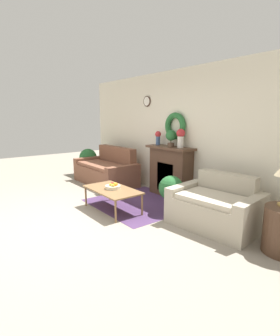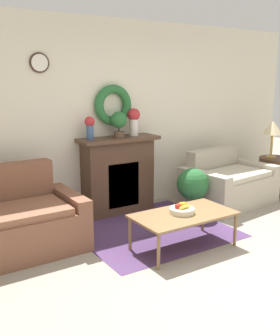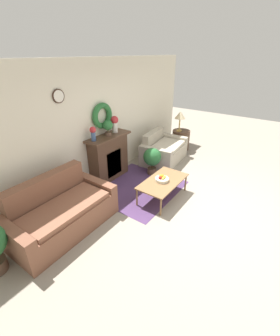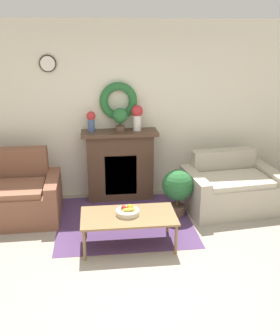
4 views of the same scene
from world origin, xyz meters
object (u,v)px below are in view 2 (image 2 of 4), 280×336
Objects in this scene: loveseat_right at (228,184)px; potted_plant_floor_by_loveseat at (193,186)px; side_table_by_loveseat at (275,175)px; potted_plant_on_mantel at (119,122)px; fireplace at (118,175)px; table_lamp at (273,129)px; vase_on_mantel_right at (134,120)px; fruit_bowl at (182,209)px; vase_on_mantel_left at (90,126)px; coffee_table at (184,216)px.

loveseat_right reaches higher than potted_plant_floor_by_loveseat.
side_table_by_loveseat is 1.73× the size of potted_plant_on_mantel.
fireplace is 1.90× the size of table_lamp.
vase_on_mantel_right is at bearing 123.96° from potted_plant_floor_by_loveseat.
table_lamp is 2.42m from vase_on_mantel_right.
vase_on_mantel_right is at bearing 79.30° from fruit_bowl.
potted_plant_on_mantel reaches higher than fireplace.
fireplace is at bearing 89.68° from fruit_bowl.
loveseat_right is 4.03× the size of potted_plant_on_mantel.
fireplace is 0.81m from vase_on_mantel_right.
vase_on_mantel_left reaches higher than potted_plant_floor_by_loveseat.
fruit_bowl is (-0.01, 0.02, 0.07)m from coffee_table.
side_table_by_loveseat is 2.91m from potted_plant_on_mantel.
vase_on_mantel_right reaches higher than loveseat_right.
loveseat_right is 0.87m from potted_plant_floor_by_loveseat.
potted_plant_on_mantel is at bearing 168.00° from side_table_by_loveseat.
table_lamp is (2.62, -0.53, 0.53)m from fireplace.
potted_plant_floor_by_loveseat is (-0.84, -0.17, 0.13)m from loveseat_right.
vase_on_mantel_right is at bearing 1.17° from fireplace.
loveseat_right is 4.62× the size of vase_on_mantel_left.
loveseat_right is at bearing -177.81° from table_lamp.
fireplace is at bearing 154.45° from loveseat_right.
potted_plant_on_mantel reaches higher than potted_plant_floor_by_loveseat.
loveseat_right reaches higher than side_table_by_loveseat.
vase_on_mantel_right is 1.10× the size of potted_plant_on_mantel.
coffee_table is at bearing -156.32° from loveseat_right.
side_table_by_loveseat is at bearing -6.99° from loveseat_right.
fruit_bowl is 0.47× the size of side_table_by_loveseat.
side_table_by_loveseat is 1.57× the size of vase_on_mantel_right.
fireplace is at bearing 136.31° from potted_plant_floor_by_loveseat.
fruit_bowl is at bearing -90.82° from potted_plant_on_mantel.
table_lamp reaches higher than side_table_by_loveseat.
potted_plant_on_mantel is (-1.60, 0.55, 1.01)m from loveseat_right.
fireplace is 0.99× the size of coffee_table.
potted_plant_floor_by_loveseat is (0.75, -0.72, -0.87)m from potted_plant_on_mantel.
vase_on_mantel_left is (-0.41, 1.47, 0.82)m from fruit_bowl.
coffee_table is (-1.61, -0.92, 0.08)m from loveseat_right.
vase_on_mantel_right reaches higher than vase_on_mantel_left.
potted_plant_on_mantel is at bearing 168.84° from table_lamp.
fireplace is at bearing 131.04° from potted_plant_on_mantel.
fruit_bowl is 0.41× the size of potted_plant_floor_by_loveseat.
potted_plant_floor_by_loveseat is at bearing -31.88° from vase_on_mantel_left.
fireplace is 0.81× the size of loveseat_right.
table_lamp is at bearing 20.18° from coffee_table.
potted_plant_floor_by_loveseat reaches higher than side_table_by_loveseat.
potted_plant_floor_by_loveseat is at bearing -56.04° from vase_on_mantel_right.
loveseat_right is (1.61, -0.57, -0.25)m from fireplace.
fireplace is 4.05× the size of fruit_bowl.
vase_on_mantel_right is at bearing 150.72° from loveseat_right.
potted_plant_floor_by_loveseat is (-1.85, -0.20, -0.65)m from table_lamp.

